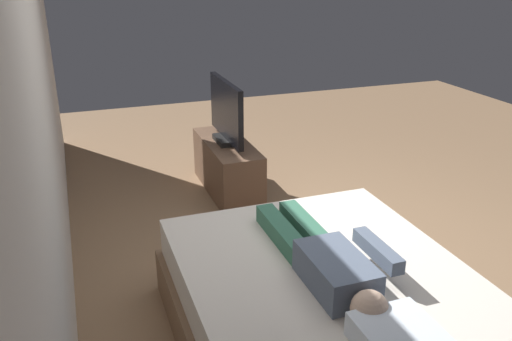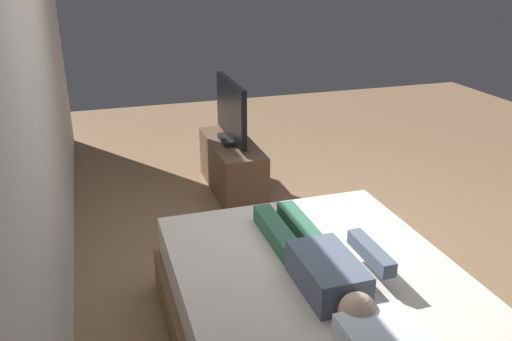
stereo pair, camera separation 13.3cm
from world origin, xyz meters
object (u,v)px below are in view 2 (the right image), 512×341
at_px(bed, 322,319).
at_px(remote, 372,248).
at_px(tv, 231,113).
at_px(tv_stand, 232,166).
at_px(person, 320,262).

xyz_separation_m(bed, remote, (0.18, -0.39, 0.29)).
bearing_deg(tv, bed, 176.67).
distance_m(remote, tv, 2.28).
xyz_separation_m(bed, tv, (2.43, -0.14, 0.52)).
xyz_separation_m(tv_stand, tv, (0.00, 0.00, 0.53)).
bearing_deg(bed, person, 32.94).
distance_m(bed, tv, 2.49).
bearing_deg(remote, tv, 6.21).
distance_m(bed, tv_stand, 2.43).
xyz_separation_m(remote, tv_stand, (2.25, 0.24, -0.30)).
relative_size(bed, person, 1.60).
distance_m(person, tv, 2.41).
height_order(bed, remote, remote).
bearing_deg(tv, remote, -173.79).
bearing_deg(bed, tv, -3.33).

